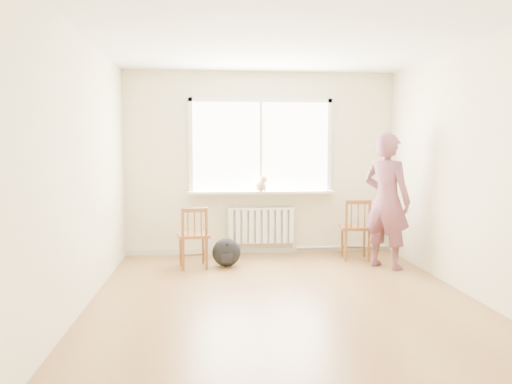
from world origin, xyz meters
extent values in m
plane|color=olive|center=(0.00, 0.00, 0.00)|extent=(4.50, 4.50, 0.00)
plane|color=white|center=(0.00, 0.00, 2.70)|extent=(4.50, 4.50, 0.00)
cube|color=beige|center=(0.00, 2.25, 1.35)|extent=(4.00, 0.01, 2.70)
cube|color=white|center=(0.00, 2.23, 1.60)|extent=(2.00, 0.02, 1.30)
cube|color=white|center=(0.00, 2.21, 2.28)|extent=(2.12, 0.05, 0.06)
cube|color=white|center=(-1.03, 2.21, 1.60)|extent=(0.06, 0.05, 1.42)
cube|color=white|center=(1.03, 2.21, 1.60)|extent=(0.06, 0.05, 1.42)
cube|color=white|center=(0.00, 2.21, 1.60)|extent=(0.04, 0.05, 1.30)
cube|color=white|center=(0.00, 2.14, 0.93)|extent=(2.15, 0.22, 0.04)
cube|color=white|center=(0.00, 2.20, 0.43)|extent=(1.00, 0.02, 0.55)
cube|color=white|center=(0.00, 2.15, 0.43)|extent=(1.00, 0.10, 0.51)
cube|color=white|center=(0.00, 2.15, 0.69)|extent=(1.00, 0.12, 0.03)
cylinder|color=silver|center=(1.25, 2.19, 0.08)|extent=(1.40, 0.04, 0.04)
cube|color=beige|center=(0.00, 2.23, 0.04)|extent=(4.00, 0.03, 0.08)
cube|color=brown|center=(-0.98, 1.41, 0.43)|extent=(0.46, 0.44, 0.04)
cylinder|color=brown|center=(-0.85, 1.59, 0.21)|extent=(0.03, 0.03, 0.43)
cylinder|color=brown|center=(-1.16, 1.54, 0.21)|extent=(0.03, 0.03, 0.43)
cylinder|color=brown|center=(-0.81, 1.29, 0.21)|extent=(0.03, 0.03, 0.43)
cylinder|color=brown|center=(-1.11, 1.24, 0.21)|extent=(0.03, 0.03, 0.43)
cylinder|color=brown|center=(-0.81, 1.29, 0.41)|extent=(0.04, 0.04, 0.81)
cylinder|color=brown|center=(-1.11, 1.24, 0.41)|extent=(0.04, 0.04, 0.81)
cube|color=brown|center=(-0.96, 1.26, 0.78)|extent=(0.33, 0.09, 0.05)
cylinder|color=brown|center=(-0.87, 1.28, 0.61)|extent=(0.02, 0.02, 0.32)
cylinder|color=brown|center=(-0.96, 1.26, 0.61)|extent=(0.02, 0.02, 0.32)
cylinder|color=brown|center=(-1.04, 1.25, 0.61)|extent=(0.02, 0.02, 0.32)
cube|color=brown|center=(1.30, 1.70, 0.46)|extent=(0.47, 0.45, 0.04)
cylinder|color=brown|center=(1.48, 1.84, 0.23)|extent=(0.04, 0.04, 0.46)
cylinder|color=brown|center=(1.16, 1.88, 0.23)|extent=(0.04, 0.04, 0.46)
cylinder|color=brown|center=(1.45, 1.52, 0.23)|extent=(0.04, 0.04, 0.46)
cylinder|color=brown|center=(1.12, 1.55, 0.23)|extent=(0.04, 0.04, 0.46)
cylinder|color=brown|center=(1.45, 1.52, 0.43)|extent=(0.04, 0.04, 0.86)
cylinder|color=brown|center=(1.12, 1.55, 0.43)|extent=(0.04, 0.04, 0.86)
cube|color=brown|center=(1.28, 1.54, 0.83)|extent=(0.35, 0.07, 0.06)
cylinder|color=brown|center=(1.37, 1.53, 0.65)|extent=(0.02, 0.02, 0.35)
cylinder|color=brown|center=(1.28, 1.54, 0.65)|extent=(0.02, 0.02, 0.35)
cylinder|color=brown|center=(1.19, 1.55, 0.65)|extent=(0.02, 0.02, 0.35)
imported|color=#C7426E|center=(1.55, 1.16, 0.89)|extent=(0.75, 0.77, 1.78)
ellipsoid|color=beige|center=(-0.01, 2.07, 1.04)|extent=(0.23, 0.29, 0.18)
sphere|color=beige|center=(0.02, 1.95, 1.14)|extent=(0.10, 0.10, 0.10)
cone|color=beige|center=(-0.01, 1.95, 1.19)|extent=(0.03, 0.03, 0.04)
cone|color=beige|center=(0.04, 1.96, 1.19)|extent=(0.03, 0.03, 0.04)
cylinder|color=beige|center=(-0.05, 2.19, 0.99)|extent=(0.07, 0.17, 0.02)
cylinder|color=beige|center=(-0.02, 1.97, 1.00)|extent=(0.02, 0.02, 0.09)
cylinder|color=beige|center=(0.04, 1.99, 1.00)|extent=(0.02, 0.02, 0.09)
ellipsoid|color=black|center=(-0.54, 1.42, 0.19)|extent=(0.39, 0.30, 0.38)
camera|label=1|loc=(-0.76, -5.14, 1.57)|focal=35.00mm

